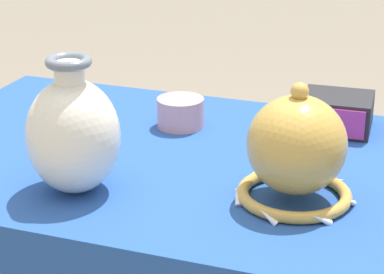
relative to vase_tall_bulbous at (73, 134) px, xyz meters
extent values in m
cylinder|color=olive|center=(-0.41, 0.54, -0.49)|extent=(0.04, 0.04, 0.69)
cube|color=olive|center=(0.19, 0.22, -0.13)|extent=(1.31, 0.75, 0.03)
cube|color=#234C9E|center=(0.19, 0.22, -0.12)|extent=(1.33, 0.77, 0.01)
ellipsoid|color=white|center=(0.00, 0.00, 0.00)|extent=(0.17, 0.17, 0.22)
cylinder|color=white|center=(0.00, 0.00, 0.12)|extent=(0.05, 0.05, 0.04)
torus|color=slate|center=(0.00, 0.00, 0.14)|extent=(0.08, 0.08, 0.02)
torus|color=gold|center=(0.39, 0.10, -0.10)|extent=(0.21, 0.21, 0.02)
ellipsoid|color=gold|center=(0.39, 0.10, 0.00)|extent=(0.18, 0.18, 0.18)
sphere|color=gold|center=(0.39, 0.10, 0.09)|extent=(0.03, 0.03, 0.03)
cone|color=white|center=(0.50, 0.10, -0.10)|extent=(0.01, 0.04, 0.03)
cone|color=white|center=(0.46, 0.18, -0.10)|extent=(0.04, 0.03, 0.03)
cone|color=white|center=(0.37, 0.20, -0.10)|extent=(0.04, 0.02, 0.03)
cone|color=white|center=(0.30, 0.14, -0.10)|extent=(0.03, 0.04, 0.03)
cone|color=white|center=(0.30, 0.05, -0.10)|extent=(0.03, 0.04, 0.03)
cone|color=white|center=(0.37, -0.01, -0.10)|extent=(0.04, 0.02, 0.03)
cone|color=white|center=(0.46, 0.01, -0.10)|extent=(0.04, 0.03, 0.03)
cube|color=#232328|center=(0.40, 0.48, -0.07)|extent=(0.16, 0.14, 0.08)
cube|color=#B23384|center=(0.41, 0.41, -0.07)|extent=(0.13, 0.01, 0.06)
cylinder|color=#D19399|center=(0.07, 0.38, -0.08)|extent=(0.11, 0.11, 0.07)
camera|label=1|loc=(0.63, -1.12, 0.50)|focal=70.00mm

